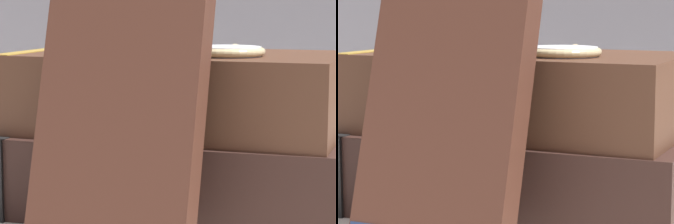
# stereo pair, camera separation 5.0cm
# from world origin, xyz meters

# --- Properties ---
(ground_plane) EXTENTS (3.00, 3.00, 0.00)m
(ground_plane) POSITION_xyz_m (0.00, 0.00, 0.00)
(ground_plane) COLOR beige
(book_flat_bottom) EXTENTS (0.22, 0.14, 0.05)m
(book_flat_bottom) POSITION_xyz_m (0.04, 0.01, 0.03)
(book_flat_bottom) COLOR #331E19
(book_flat_bottom) RESTS_ON ground_plane
(book_flat_top) EXTENTS (0.21, 0.12, 0.05)m
(book_flat_top) POSITION_xyz_m (0.04, 0.01, 0.08)
(book_flat_top) COLOR #4C2D1E
(book_flat_top) RESTS_ON book_flat_bottom
(book_leaning_front) EXTENTS (0.09, 0.06, 0.15)m
(book_leaning_front) POSITION_xyz_m (0.04, -0.09, 0.07)
(book_leaning_front) COLOR #422319
(book_leaning_front) RESTS_ON ground_plane
(pocket_watch) EXTENTS (0.05, 0.05, 0.01)m
(pocket_watch) POSITION_xyz_m (0.08, -0.01, 0.11)
(pocket_watch) COLOR silver
(pocket_watch) RESTS_ON book_flat_top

